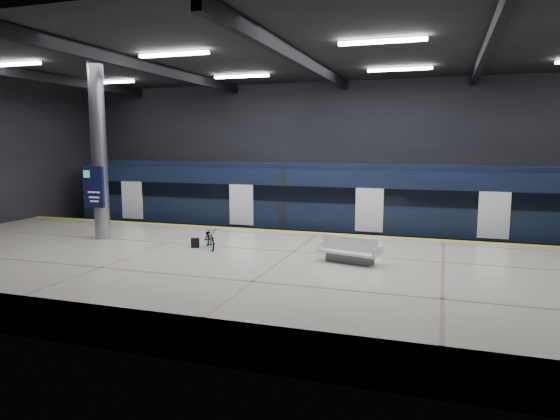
% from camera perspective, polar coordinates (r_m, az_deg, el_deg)
% --- Properties ---
extents(ground, '(30.00, 30.00, 0.00)m').
position_cam_1_polar(ground, '(18.81, 2.47, -7.42)').
color(ground, black).
rests_on(ground, ground).
extents(room_shell, '(30.10, 16.10, 8.05)m').
position_cam_1_polar(room_shell, '(18.18, 2.57, 10.27)').
color(room_shell, black).
rests_on(room_shell, ground).
extents(platform, '(30.00, 11.00, 1.10)m').
position_cam_1_polar(platform, '(16.35, 0.08, -7.74)').
color(platform, beige).
rests_on(platform, ground).
extents(safety_strip, '(30.00, 0.40, 0.01)m').
position_cam_1_polar(safety_strip, '(21.16, 4.51, -2.66)').
color(safety_strip, gold).
rests_on(safety_strip, platform).
extents(rails, '(30.00, 1.52, 0.16)m').
position_cam_1_polar(rails, '(23.99, 6.04, -3.94)').
color(rails, gray).
rests_on(rails, ground).
extents(train, '(29.40, 2.84, 3.79)m').
position_cam_1_polar(train, '(23.53, 7.75, 0.69)').
color(train, black).
rests_on(train, ground).
extents(bench, '(2.07, 1.25, 0.85)m').
position_cam_1_polar(bench, '(16.10, 7.98, -4.94)').
color(bench, '#595B60').
rests_on(bench, platform).
extents(bicycle, '(1.31, 1.50, 0.78)m').
position_cam_1_polar(bicycle, '(18.20, -8.01, -3.18)').
color(bicycle, '#99999E').
rests_on(bicycle, platform).
extents(pannier_bag, '(0.35, 0.29, 0.35)m').
position_cam_1_polar(pannier_bag, '(18.51, -9.67, -3.71)').
color(pannier_bag, black).
rests_on(pannier_bag, platform).
extents(info_column, '(0.90, 0.78, 6.90)m').
position_cam_1_polar(info_column, '(20.91, -20.02, 6.03)').
color(info_column, '#9EA0A5').
rests_on(info_column, platform).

